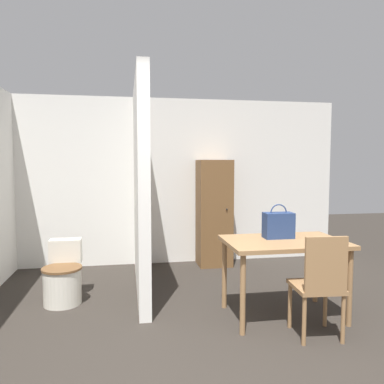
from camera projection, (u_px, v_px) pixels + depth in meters
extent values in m
cube|color=white|center=(167.00, 181.00, 5.73)|extent=(5.35, 0.12, 2.50)
cube|color=white|center=(140.00, 186.00, 4.55)|extent=(0.12, 2.15, 2.50)
cube|color=#997047|center=(284.00, 242.00, 3.69)|extent=(1.16, 0.76, 0.04)
cylinder|color=#997047|center=(243.00, 295.00, 3.32)|extent=(0.05, 0.05, 0.73)
cylinder|color=#997047|center=(350.00, 288.00, 3.50)|extent=(0.05, 0.05, 0.73)
cylinder|color=#997047|center=(224.00, 274.00, 3.95)|extent=(0.05, 0.05, 0.73)
cylinder|color=#997047|center=(316.00, 269.00, 4.13)|extent=(0.05, 0.05, 0.73)
cube|color=#997047|center=(316.00, 287.00, 3.31)|extent=(0.43, 0.43, 0.04)
cube|color=#997047|center=(326.00, 265.00, 3.10)|extent=(0.36, 0.06, 0.47)
cylinder|color=#997047|center=(290.00, 305.00, 3.48)|extent=(0.04, 0.04, 0.42)
cylinder|color=#997047|center=(325.00, 304.00, 3.51)|extent=(0.04, 0.04, 0.42)
cylinder|color=#997047|center=(304.00, 321.00, 3.14)|extent=(0.04, 0.04, 0.42)
cylinder|color=#997047|center=(343.00, 319.00, 3.17)|extent=(0.04, 0.04, 0.42)
cylinder|color=silver|center=(62.00, 287.00, 4.07)|extent=(0.40, 0.40, 0.38)
cylinder|color=brown|center=(62.00, 268.00, 4.05)|extent=(0.42, 0.42, 0.02)
cube|color=silver|center=(66.00, 251.00, 4.31)|extent=(0.35, 0.18, 0.28)
cube|color=navy|center=(278.00, 225.00, 3.79)|extent=(0.30, 0.16, 0.26)
torus|color=navy|center=(279.00, 213.00, 3.78)|extent=(0.18, 0.01, 0.18)
cube|color=brown|center=(214.00, 213.00, 5.59)|extent=(0.49, 0.43, 1.58)
sphere|color=black|center=(227.00, 209.00, 5.39)|extent=(0.02, 0.02, 0.02)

